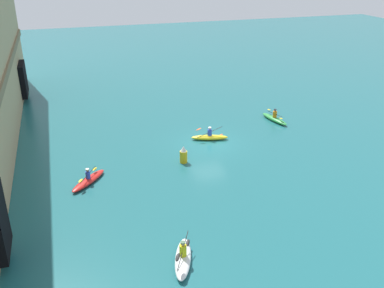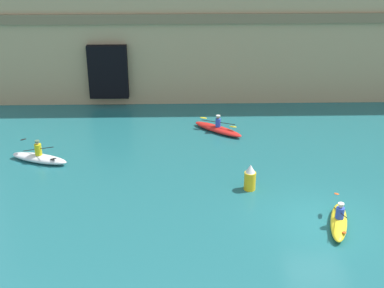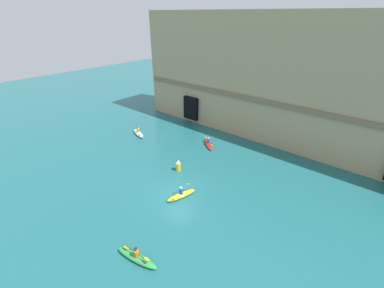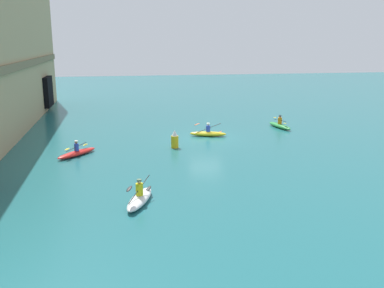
# 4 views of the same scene
# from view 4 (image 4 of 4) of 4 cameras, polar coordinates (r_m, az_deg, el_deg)

# --- Properties ---
(ground_plane) EXTENTS (120.00, 120.00, 0.00)m
(ground_plane) POSITION_cam_4_polar(r_m,az_deg,el_deg) (32.65, 1.85, 0.78)
(ground_plane) COLOR #1E6066
(kayak_white) EXTENTS (3.10, 1.73, 1.15)m
(kayak_white) POSITION_cam_4_polar(r_m,az_deg,el_deg) (19.90, -6.99, -7.18)
(kayak_white) COLOR white
(kayak_white) RESTS_ON ground
(kayak_yellow) EXTENTS (1.39, 2.90, 1.06)m
(kayak_yellow) POSITION_cam_4_polar(r_m,az_deg,el_deg) (33.26, 2.15, 1.44)
(kayak_yellow) COLOR yellow
(kayak_yellow) RESTS_ON ground
(kayak_green) EXTENTS (3.28, 1.22, 1.08)m
(kayak_green) POSITION_cam_4_polar(r_m,az_deg,el_deg) (37.18, 11.61, 2.47)
(kayak_green) COLOR green
(kayak_green) RESTS_ON ground
(kayak_red) EXTENTS (2.84, 2.61, 0.99)m
(kayak_red) POSITION_cam_4_polar(r_m,az_deg,el_deg) (28.66, -15.11, -1.12)
(kayak_red) COLOR red
(kayak_red) RESTS_ON ground
(marker_buoy) EXTENTS (0.52, 0.52, 1.22)m
(marker_buoy) POSITION_cam_4_polar(r_m,az_deg,el_deg) (29.64, -2.32, 0.58)
(marker_buoy) COLOR yellow
(marker_buoy) RESTS_ON ground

